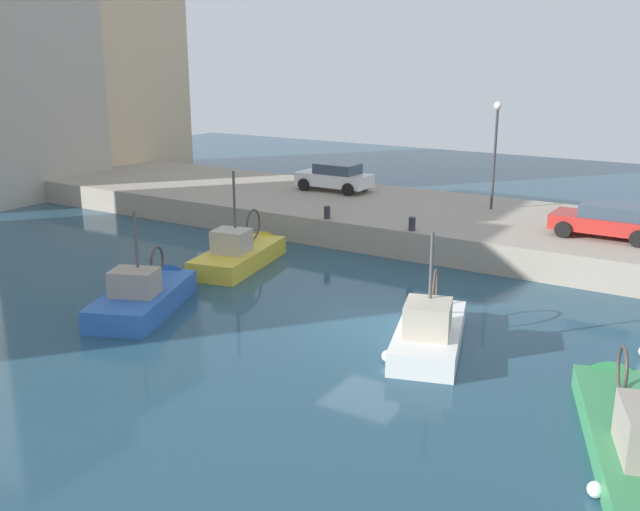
# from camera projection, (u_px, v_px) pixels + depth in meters

# --- Properties ---
(water_surface) EXTENTS (80.00, 80.00, 0.00)m
(water_surface) POSITION_uv_depth(u_px,v_px,m) (369.00, 325.00, 22.16)
(water_surface) COLOR navy
(water_surface) RESTS_ON ground
(quay_wall) EXTENTS (9.00, 56.00, 1.20)m
(quay_wall) POSITION_uv_depth(u_px,v_px,m) (493.00, 230.00, 31.39)
(quay_wall) COLOR #9E9384
(quay_wall) RESTS_ON ground
(fishing_boat_white) EXTENTS (5.66, 3.21, 4.25)m
(fishing_boat_white) POSITION_uv_depth(u_px,v_px,m) (430.00, 338.00, 20.75)
(fishing_boat_white) COLOR white
(fishing_boat_white) RESTS_ON ground
(fishing_boat_yellow) EXTENTS (5.94, 2.93, 4.68)m
(fishing_boat_yellow) POSITION_uv_depth(u_px,v_px,m) (243.00, 261.00, 28.51)
(fishing_boat_yellow) COLOR gold
(fishing_boat_yellow) RESTS_ON ground
(fishing_boat_green) EXTENTS (7.08, 3.82, 4.30)m
(fishing_boat_green) POSITION_uv_depth(u_px,v_px,m) (628.00, 439.00, 15.36)
(fishing_boat_green) COLOR #388951
(fishing_boat_green) RESTS_ON ground
(fishing_boat_blue) EXTENTS (5.80, 3.81, 4.26)m
(fishing_boat_blue) POSITION_uv_depth(u_px,v_px,m) (148.00, 303.00, 23.69)
(fishing_boat_blue) COLOR #2D60B7
(fishing_boat_blue) RESTS_ON ground
(parked_car_white) EXTENTS (1.88, 3.87, 1.43)m
(parked_car_white) POSITION_uv_depth(u_px,v_px,m) (335.00, 177.00, 36.91)
(parked_car_white) COLOR silver
(parked_car_white) RESTS_ON quay_wall
(parked_car_red) EXTENTS (2.06, 4.01, 1.32)m
(parked_car_red) POSITION_uv_depth(u_px,v_px,m) (607.00, 220.00, 27.58)
(parked_car_red) COLOR red
(parked_car_red) RESTS_ON quay_wall
(mooring_bollard_mid) EXTENTS (0.28, 0.28, 0.55)m
(mooring_bollard_mid) POSITION_uv_depth(u_px,v_px,m) (412.00, 224.00, 28.78)
(mooring_bollard_mid) COLOR #2D2D33
(mooring_bollard_mid) RESTS_ON quay_wall
(mooring_bollard_north) EXTENTS (0.28, 0.28, 0.55)m
(mooring_bollard_north) POSITION_uv_depth(u_px,v_px,m) (327.00, 212.00, 30.80)
(mooring_bollard_north) COLOR #2D2D33
(mooring_bollard_north) RESTS_ON quay_wall
(quay_streetlamp) EXTENTS (0.36, 0.36, 4.83)m
(quay_streetlamp) POSITION_uv_depth(u_px,v_px,m) (496.00, 138.00, 31.89)
(quay_streetlamp) COLOR #38383D
(quay_streetlamp) RESTS_ON quay_wall
(waterfront_building_west) EXTENTS (8.85, 6.85, 17.61)m
(waterfront_building_west) POSITION_uv_depth(u_px,v_px,m) (2.00, 39.00, 40.01)
(waterfront_building_west) COLOR #B2A899
(waterfront_building_west) RESTS_ON ground
(waterfront_building_central) EXTENTS (10.09, 7.01, 16.30)m
(waterfront_building_central) POSITION_uv_depth(u_px,v_px,m) (98.00, 51.00, 46.63)
(waterfront_building_central) COLOR beige
(waterfront_building_central) RESTS_ON ground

